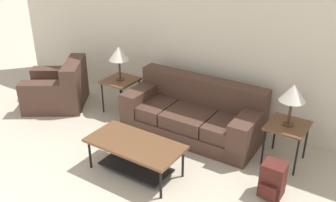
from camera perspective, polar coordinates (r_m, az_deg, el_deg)
name	(u,v)px	position (r m, az deg, el deg)	size (l,w,h in m)	color
wall_back	(223,42)	(5.76, 8.40, 8.91)	(8.91, 0.06, 2.60)	silver
couch	(193,115)	(5.66, 3.88, -2.21)	(2.07, 0.92, 0.82)	#4C3328
armchair	(58,90)	(6.81, -16.39, 1.64)	(1.32, 1.31, 0.80)	#4C3328
coffee_table	(135,150)	(4.78, -5.03, -7.50)	(1.23, 0.61, 0.45)	brown
side_table_left	(120,83)	(6.29, -7.25, 2.77)	(0.51, 0.54, 0.57)	brown
side_table_right	(287,129)	(5.11, 17.73, -4.03)	(0.51, 0.54, 0.57)	brown
table_lamp_left	(119,54)	(6.11, -7.51, 7.11)	(0.33, 0.33, 0.57)	#472D1E
table_lamp_right	(293,93)	(4.89, 18.51, 1.10)	(0.33, 0.33, 0.57)	#472D1E
backpack	(273,180)	(4.63, 15.65, -11.51)	(0.27, 0.32, 0.44)	#4C1E19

